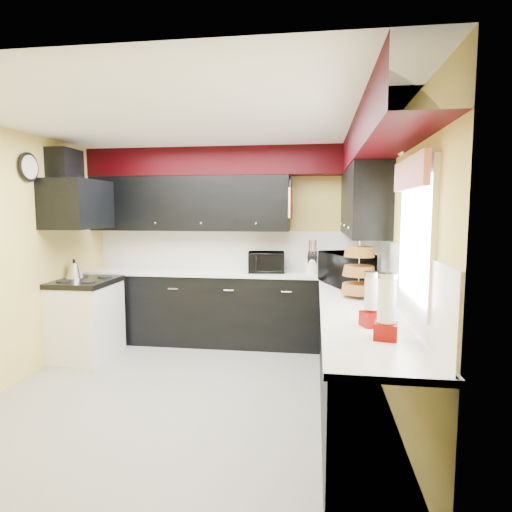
{
  "coord_description": "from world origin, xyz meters",
  "views": [
    {
      "loc": [
        1.13,
        -3.8,
        1.71
      ],
      "look_at": [
        0.5,
        0.75,
        1.22
      ],
      "focal_mm": 30.0,
      "sensor_mm": 36.0,
      "label": 1
    }
  ],
  "objects_px": {
    "utensil_crock": "(312,266)",
    "kettle": "(74,270)",
    "toaster_oven": "(266,262)",
    "knife_block": "(312,263)",
    "microwave": "(347,268)"
  },
  "relations": [
    {
      "from": "utensil_crock",
      "to": "kettle",
      "type": "distance_m",
      "value": 2.85
    },
    {
      "from": "utensil_crock",
      "to": "kettle",
      "type": "bearing_deg",
      "value": -167.56
    },
    {
      "from": "microwave",
      "to": "knife_block",
      "type": "height_order",
      "value": "microwave"
    },
    {
      "from": "microwave",
      "to": "toaster_oven",
      "type": "bearing_deg",
      "value": 30.64
    },
    {
      "from": "toaster_oven",
      "to": "knife_block",
      "type": "height_order",
      "value": "toaster_oven"
    },
    {
      "from": "knife_block",
      "to": "kettle",
      "type": "xyz_separation_m",
      "value": [
        -2.78,
        -0.63,
        -0.06
      ]
    },
    {
      "from": "microwave",
      "to": "kettle",
      "type": "relative_size",
      "value": 3.07
    },
    {
      "from": "toaster_oven",
      "to": "utensil_crock",
      "type": "relative_size",
      "value": 2.41
    },
    {
      "from": "toaster_oven",
      "to": "kettle",
      "type": "distance_m",
      "value": 2.3
    },
    {
      "from": "utensil_crock",
      "to": "knife_block",
      "type": "distance_m",
      "value": 0.04
    },
    {
      "from": "utensil_crock",
      "to": "knife_block",
      "type": "xyz_separation_m",
      "value": [
        0.0,
        0.01,
        0.03
      ]
    },
    {
      "from": "knife_block",
      "to": "utensil_crock",
      "type": "bearing_deg",
      "value": -87.82
    },
    {
      "from": "microwave",
      "to": "utensil_crock",
      "type": "distance_m",
      "value": 0.81
    },
    {
      "from": "toaster_oven",
      "to": "knife_block",
      "type": "xyz_separation_m",
      "value": [
        0.57,
        -0.0,
        -0.0
      ]
    },
    {
      "from": "toaster_oven",
      "to": "utensil_crock",
      "type": "xyz_separation_m",
      "value": [
        0.57,
        -0.02,
        -0.04
      ]
    }
  ]
}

